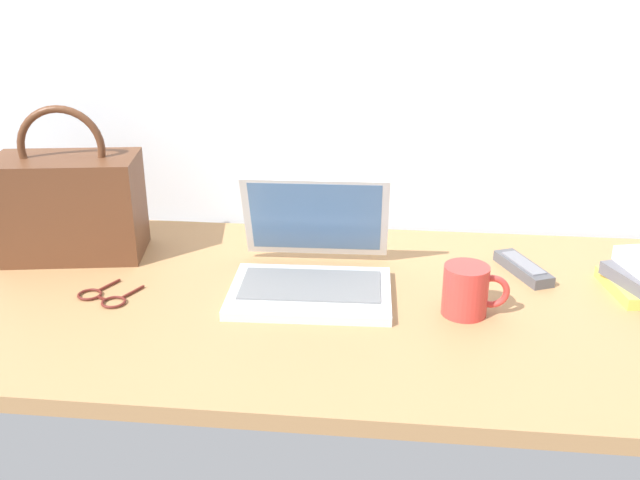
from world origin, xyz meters
name	(u,v)px	position (x,y,z in m)	size (l,w,h in m)	color
desk	(330,305)	(0.00, 0.00, 0.01)	(1.60, 0.76, 0.03)	#A87A4C
laptop	(312,266)	(-0.04, 0.05, 0.07)	(0.32, 0.31, 0.21)	silver
coffee_mug	(467,290)	(0.25, -0.04, 0.08)	(0.12, 0.08, 0.09)	red
remote_control_near	(523,268)	(0.39, 0.16, 0.04)	(0.11, 0.17, 0.02)	#4C4C51
eyeglasses	(103,297)	(-0.43, -0.05, 0.03)	(0.12, 0.13, 0.01)	#591E19
handbag	(69,204)	(-0.58, 0.15, 0.15)	(0.32, 0.21, 0.33)	#59331E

